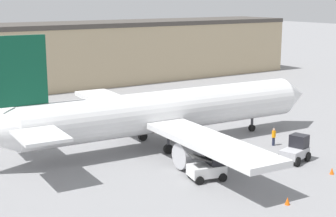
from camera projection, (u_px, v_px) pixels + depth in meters
name	position (u px, v px, depth m)	size (l,w,h in m)	color
ground_plane	(168.00, 145.00, 49.47)	(400.00, 400.00, 0.00)	gray
terminal_building	(108.00, 52.00, 85.19)	(68.77, 11.77, 9.96)	tan
airplane	(160.00, 113.00, 48.32)	(36.09, 32.85, 10.99)	silver
ground_crew_worker	(274.00, 136.00, 49.09)	(0.37, 0.37, 1.69)	#1E2338
baggage_tug	(296.00, 150.00, 44.36)	(3.08, 2.48, 2.26)	#B2B2B7
belt_loader_truck	(209.00, 166.00, 39.95)	(3.08, 2.51, 2.41)	silver
safety_cone_near	(287.00, 201.00, 35.17)	(0.36, 0.36, 0.55)	#EF590F
safety_cone_far	(332.00, 171.00, 41.23)	(0.36, 0.36, 0.55)	#EF590F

